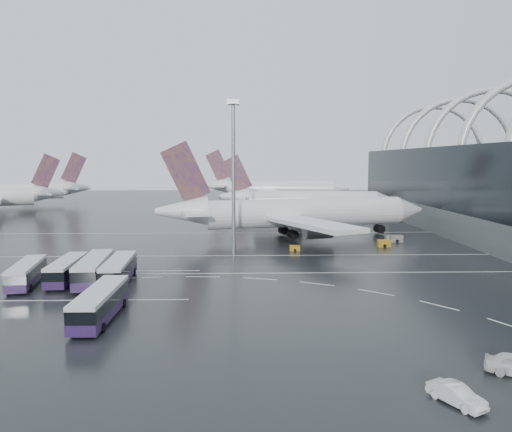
{
  "coord_description": "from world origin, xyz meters",
  "views": [
    {
      "loc": [
        -3.39,
        -75.42,
        16.87
      ],
      "look_at": [
        -1.0,
        12.84,
        7.0
      ],
      "focal_mm": 35.0,
      "sensor_mm": 36.0,
      "label": 1
    }
  ],
  "objects_px": {
    "airliner_gate_c": "(273,189)",
    "jet_remote_far": "(30,191)",
    "bus_row_near_d": "(119,270)",
    "gse_cart_belly_e": "(310,232)",
    "bus_row_near_b": "(67,269)",
    "bus_row_near_c": "(94,269)",
    "gse_cart_belly_c": "(295,248)",
    "van_curve_c": "(456,395)",
    "bus_row_near_a": "(27,273)",
    "gse_cart_belly_d": "(396,239)",
    "floodlight_mast": "(233,158)",
    "airliner_main": "(293,214)",
    "bus_row_far_c": "(100,303)",
    "airliner_gate_b": "(303,201)",
    "gse_cart_belly_a": "(384,243)",
    "gse_cart_belly_b": "(391,238)"
  },
  "relations": [
    {
      "from": "airliner_gate_c",
      "to": "jet_remote_far",
      "type": "bearing_deg",
      "value": -167.52
    },
    {
      "from": "bus_row_near_d",
      "to": "gse_cart_belly_e",
      "type": "distance_m",
      "value": 54.5
    },
    {
      "from": "bus_row_near_b",
      "to": "bus_row_near_c",
      "type": "relative_size",
      "value": 0.89
    },
    {
      "from": "gse_cart_belly_e",
      "to": "gse_cart_belly_c",
      "type": "bearing_deg",
      "value": -105.74
    },
    {
      "from": "airliner_gate_c",
      "to": "gse_cart_belly_c",
      "type": "distance_m",
      "value": 111.5
    },
    {
      "from": "jet_remote_far",
      "to": "bus_row_near_b",
      "type": "relative_size",
      "value": 3.61
    },
    {
      "from": "bus_row_near_d",
      "to": "van_curve_c",
      "type": "bearing_deg",
      "value": -141.52
    },
    {
      "from": "van_curve_c",
      "to": "bus_row_near_a",
      "type": "bearing_deg",
      "value": 113.05
    },
    {
      "from": "gse_cart_belly_d",
      "to": "bus_row_near_a",
      "type": "bearing_deg",
      "value": -150.87
    },
    {
      "from": "floodlight_mast",
      "to": "gse_cart_belly_d",
      "type": "distance_m",
      "value": 39.45
    },
    {
      "from": "airliner_gate_c",
      "to": "van_curve_c",
      "type": "relative_size",
      "value": 14.24
    },
    {
      "from": "airliner_main",
      "to": "gse_cart_belly_e",
      "type": "relative_size",
      "value": 30.75
    },
    {
      "from": "airliner_main",
      "to": "gse_cart_belly_e",
      "type": "distance_m",
      "value": 7.38
    },
    {
      "from": "airliner_gate_c",
      "to": "gse_cart_belly_d",
      "type": "relative_size",
      "value": 23.89
    },
    {
      "from": "jet_remote_far",
      "to": "bus_row_far_c",
      "type": "height_order",
      "value": "jet_remote_far"
    },
    {
      "from": "airliner_gate_b",
      "to": "gse_cart_belly_c",
      "type": "distance_m",
      "value": 59.92
    },
    {
      "from": "bus_row_far_c",
      "to": "van_curve_c",
      "type": "relative_size",
      "value": 3.13
    },
    {
      "from": "jet_remote_far",
      "to": "gse_cart_belly_a",
      "type": "bearing_deg",
      "value": 119.7
    },
    {
      "from": "gse_cart_belly_c",
      "to": "bus_row_near_b",
      "type": "bearing_deg",
      "value": -146.5
    },
    {
      "from": "floodlight_mast",
      "to": "gse_cart_belly_a",
      "type": "bearing_deg",
      "value": 12.95
    },
    {
      "from": "bus_row_near_d",
      "to": "gse_cart_belly_a",
      "type": "height_order",
      "value": "bus_row_near_d"
    },
    {
      "from": "bus_row_near_b",
      "to": "gse_cart_belly_b",
      "type": "height_order",
      "value": "bus_row_near_b"
    },
    {
      "from": "bus_row_near_b",
      "to": "gse_cart_belly_d",
      "type": "relative_size",
      "value": 5.0
    },
    {
      "from": "airliner_main",
      "to": "gse_cart_belly_d",
      "type": "distance_m",
      "value": 22.44
    },
    {
      "from": "airliner_gate_b",
      "to": "bus_row_far_c",
      "type": "xyz_separation_m",
      "value": [
        -33.7,
        -98.94,
        -2.89
      ]
    },
    {
      "from": "bus_row_near_a",
      "to": "bus_row_near_b",
      "type": "xyz_separation_m",
      "value": [
        4.8,
        1.82,
        0.03
      ]
    },
    {
      "from": "bus_row_near_d",
      "to": "gse_cart_belly_c",
      "type": "distance_m",
      "value": 35.88
    },
    {
      "from": "airliner_gate_b",
      "to": "gse_cart_belly_b",
      "type": "height_order",
      "value": "airliner_gate_b"
    },
    {
      "from": "floodlight_mast",
      "to": "bus_row_near_a",
      "type": "bearing_deg",
      "value": -142.03
    },
    {
      "from": "bus_row_near_c",
      "to": "gse_cart_belly_e",
      "type": "relative_size",
      "value": 7.11
    },
    {
      "from": "gse_cart_belly_d",
      "to": "airliner_main",
      "type": "bearing_deg",
      "value": 162.12
    },
    {
      "from": "van_curve_c",
      "to": "gse_cart_belly_a",
      "type": "relative_size",
      "value": 1.72
    },
    {
      "from": "airliner_gate_b",
      "to": "bus_row_near_b",
      "type": "xyz_separation_m",
      "value": [
        -43.14,
        -81.9,
        -2.99
      ]
    },
    {
      "from": "bus_row_near_c",
      "to": "gse_cart_belly_b",
      "type": "distance_m",
      "value": 61.96
    },
    {
      "from": "bus_row_near_a",
      "to": "jet_remote_far",
      "type": "bearing_deg",
      "value": 12.85
    },
    {
      "from": "gse_cart_belly_a",
      "to": "floodlight_mast",
      "type": "bearing_deg",
      "value": -167.05
    },
    {
      "from": "airliner_main",
      "to": "bus_row_near_a",
      "type": "relative_size",
      "value": 4.89
    },
    {
      "from": "bus_row_near_b",
      "to": "bus_row_near_c",
      "type": "bearing_deg",
      "value": -103.25
    },
    {
      "from": "gse_cart_belly_e",
      "to": "airliner_gate_c",
      "type": "bearing_deg",
      "value": 91.91
    },
    {
      "from": "jet_remote_far",
      "to": "gse_cart_belly_c",
      "type": "relative_size",
      "value": 24.01
    },
    {
      "from": "bus_row_near_b",
      "to": "bus_row_near_d",
      "type": "xyz_separation_m",
      "value": [
        7.43,
        -0.87,
        0.11
      ]
    },
    {
      "from": "bus_row_near_b",
      "to": "floodlight_mast",
      "type": "xyz_separation_m",
      "value": [
        23.02,
        19.89,
        15.57
      ]
    },
    {
      "from": "gse_cart_belly_d",
      "to": "airliner_gate_b",
      "type": "bearing_deg",
      "value": 105.18
    },
    {
      "from": "airliner_main",
      "to": "jet_remote_far",
      "type": "bearing_deg",
      "value": 124.8
    },
    {
      "from": "airliner_gate_b",
      "to": "gse_cart_belly_d",
      "type": "height_order",
      "value": "airliner_gate_b"
    },
    {
      "from": "airliner_main",
      "to": "airliner_gate_b",
      "type": "distance_m",
      "value": 43.42
    },
    {
      "from": "jet_remote_far",
      "to": "bus_row_near_b",
      "type": "height_order",
      "value": "jet_remote_far"
    },
    {
      "from": "gse_cart_belly_c",
      "to": "gse_cart_belly_d",
      "type": "height_order",
      "value": "gse_cart_belly_d"
    },
    {
      "from": "gse_cart_belly_b",
      "to": "bus_row_near_a",
      "type": "bearing_deg",
      "value": -149.78
    },
    {
      "from": "bus_row_near_b",
      "to": "airliner_main",
      "type": "bearing_deg",
      "value": -45.41
    }
  ]
}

